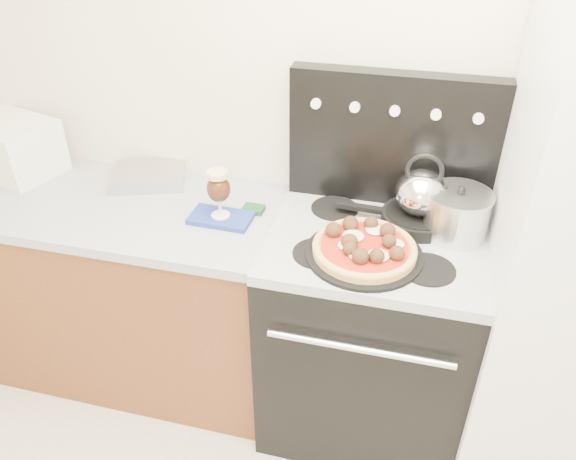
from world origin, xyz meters
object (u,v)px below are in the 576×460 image
(pizza_pan, at_px, (364,254))
(skillet, at_px, (417,218))
(beer_glass, at_px, (219,194))
(stock_pot, at_px, (456,215))
(pizza, at_px, (365,246))
(tea_kettle, at_px, (422,189))
(toaster_oven, at_px, (12,147))
(stove_body, at_px, (367,336))
(base_cabinet, at_px, (119,290))
(oven_mitt, at_px, (221,218))

(pizza_pan, bearing_deg, skillet, 56.35)
(beer_glass, relative_size, stock_pot, 0.87)
(pizza_pan, xyz_separation_m, pizza, (0.00, 0.00, 0.03))
(pizza_pan, height_order, tea_kettle, tea_kettle)
(skillet, bearing_deg, pizza, -123.65)
(toaster_oven, bearing_deg, pizza_pan, 6.29)
(stove_body, distance_m, beer_glass, 0.82)
(stove_body, bearing_deg, toaster_oven, 174.27)
(skillet, bearing_deg, base_cabinet, -175.61)
(oven_mitt, relative_size, pizza, 0.67)
(toaster_oven, xyz_separation_m, oven_mitt, (0.98, -0.16, -0.10))
(skillet, distance_m, stock_pot, 0.15)
(beer_glass, height_order, pizza, beer_glass)
(stock_pot, bearing_deg, pizza_pan, -144.84)
(oven_mitt, bearing_deg, pizza_pan, -12.16)
(skillet, bearing_deg, tea_kettle, 0.00)
(base_cabinet, relative_size, stock_pot, 6.65)
(skillet, bearing_deg, beer_glass, -170.30)
(tea_kettle, bearing_deg, pizza, -125.00)
(pizza, relative_size, skillet, 1.34)
(base_cabinet, relative_size, toaster_oven, 4.02)
(oven_mitt, relative_size, tea_kettle, 1.17)
(skillet, bearing_deg, oven_mitt, -170.30)
(pizza_pan, distance_m, stock_pot, 0.36)
(oven_mitt, distance_m, stock_pot, 0.85)
(base_cabinet, relative_size, pizza_pan, 3.67)
(skillet, bearing_deg, pizza_pan, -123.65)
(pizza_pan, relative_size, tea_kettle, 2.00)
(pizza_pan, bearing_deg, toaster_oven, 169.73)
(toaster_oven, xyz_separation_m, skillet, (1.69, -0.04, -0.07))
(toaster_oven, distance_m, beer_glass, 1.00)
(stove_body, relative_size, stock_pot, 4.04)
(stock_pot, bearing_deg, toaster_oven, 177.66)
(skillet, height_order, tea_kettle, tea_kettle)
(stove_body, relative_size, pizza_pan, 2.23)
(base_cabinet, distance_m, toaster_oven, 0.76)
(toaster_oven, distance_m, oven_mitt, 1.00)
(beer_glass, bearing_deg, pizza, -12.16)
(oven_mitt, relative_size, beer_glass, 1.22)
(skillet, bearing_deg, toaster_oven, 178.73)
(stove_body, relative_size, toaster_oven, 2.44)
(oven_mitt, xyz_separation_m, beer_glass, (0.00, 0.00, 0.10))
(oven_mitt, height_order, skillet, skillet)
(toaster_oven, relative_size, beer_glass, 1.90)
(stock_pot, bearing_deg, base_cabinet, -177.57)
(beer_glass, distance_m, tea_kettle, 0.72)
(pizza, bearing_deg, stock_pot, 35.16)
(base_cabinet, height_order, stove_body, stove_body)
(oven_mitt, distance_m, pizza, 0.57)
(oven_mitt, distance_m, pizza_pan, 0.56)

